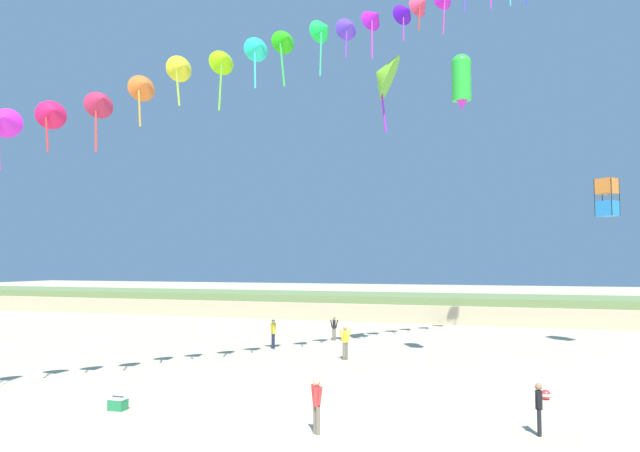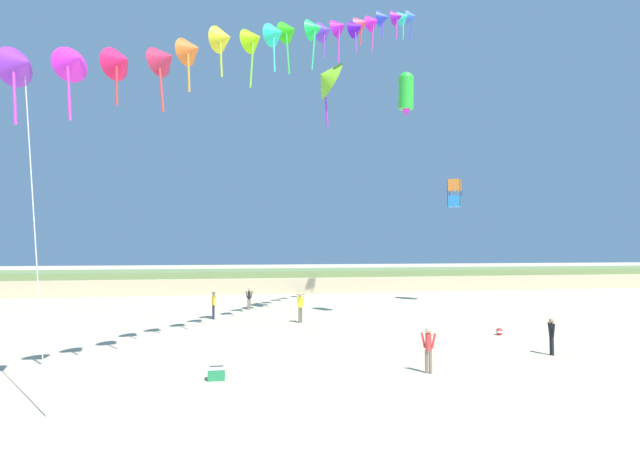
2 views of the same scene
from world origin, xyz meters
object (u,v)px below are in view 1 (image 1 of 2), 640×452
(large_kite_mid_trail, at_px, (383,75))
(beach_ball, at_px, (546,395))
(large_kite_low_lead, at_px, (607,198))
(person_far_left, at_px, (539,405))
(person_near_right, at_px, (273,332))
(person_mid_center, at_px, (317,402))
(beach_cooler, at_px, (118,404))
(large_kite_high_solo, at_px, (461,80))
(person_far_right, at_px, (345,340))
(person_near_left, at_px, (334,327))

(large_kite_mid_trail, xyz_separation_m, beach_ball, (7.40, -7.26, -14.92))
(large_kite_mid_trail, height_order, beach_ball, large_kite_mid_trail)
(large_kite_low_lead, bearing_deg, person_far_left, -104.65)
(person_near_right, bearing_deg, large_kite_mid_trail, -9.74)
(person_mid_center, xyz_separation_m, beach_cooler, (-7.25, 0.52, -0.71))
(large_kite_high_solo, relative_size, beach_cooler, 4.62)
(large_kite_low_lead, xyz_separation_m, large_kite_high_solo, (-7.44, -9.03, 4.87))
(person_mid_center, height_order, person_far_right, person_far_right)
(person_near_left, distance_m, person_far_right, 7.35)
(person_near_right, bearing_deg, person_far_left, -43.64)
(person_far_left, height_order, beach_cooler, person_far_left)
(large_kite_low_lead, relative_size, large_kite_mid_trail, 0.49)
(person_near_right, distance_m, beach_cooler, 14.50)
(person_near_right, relative_size, person_far_right, 0.95)
(person_far_right, xyz_separation_m, large_kite_mid_trail, (1.81, 1.29, 14.09))
(beach_cooler, bearing_deg, large_kite_high_solo, 44.75)
(person_mid_center, xyz_separation_m, large_kite_high_solo, (3.49, 11.16, 12.68))
(large_kite_mid_trail, distance_m, large_kite_high_solo, 5.28)
(person_far_left, relative_size, beach_cooler, 2.58)
(person_near_left, height_order, large_kite_high_solo, large_kite_high_solo)
(person_near_left, bearing_deg, large_kite_low_lead, 2.85)
(person_near_right, distance_m, person_mid_center, 16.83)
(person_far_right, bearing_deg, person_far_left, -50.67)
(beach_cooler, bearing_deg, person_far_right, 68.94)
(large_kite_low_lead, relative_size, beach_cooler, 3.77)
(person_far_right, height_order, large_kite_low_lead, large_kite_low_lead)
(person_near_left, relative_size, large_kite_high_solo, 0.56)
(person_near_right, distance_m, beach_ball, 16.57)
(large_kite_high_solo, xyz_separation_m, beach_ball, (3.10, -4.60, -13.42))
(large_kite_high_solo, xyz_separation_m, beach_cooler, (-10.74, -10.65, -13.39))
(person_far_left, distance_m, large_kite_mid_trail, 19.86)
(person_far_left, bearing_deg, person_far_right, 129.33)
(person_far_left, height_order, large_kite_mid_trail, large_kite_mid_trail)
(person_near_right, relative_size, large_kite_low_lead, 0.77)
(large_kite_mid_trail, xyz_separation_m, beach_cooler, (-6.43, -13.30, -14.89))
(beach_cooler, bearing_deg, large_kite_mid_trail, 64.19)
(person_near_left, height_order, person_near_right, person_near_right)
(beach_ball, bearing_deg, person_far_right, 147.04)
(person_mid_center, height_order, large_kite_low_lead, large_kite_low_lead)
(person_near_left, relative_size, beach_ball, 4.13)
(person_mid_center, xyz_separation_m, person_far_right, (-2.62, 12.53, 0.09))
(person_near_left, xyz_separation_m, person_far_left, (11.40, -17.54, -0.01))
(person_near_right, distance_m, person_far_left, 19.05)
(large_kite_low_lead, xyz_separation_m, beach_ball, (-4.34, -13.63, -8.55))
(person_far_left, height_order, beach_ball, person_far_left)
(person_mid_center, bearing_deg, beach_ball, 44.87)
(person_mid_center, distance_m, large_kite_high_solo, 17.25)
(person_mid_center, distance_m, person_far_left, 6.41)
(person_far_right, height_order, beach_ball, person_far_right)
(beach_cooler, bearing_deg, person_near_right, 91.59)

